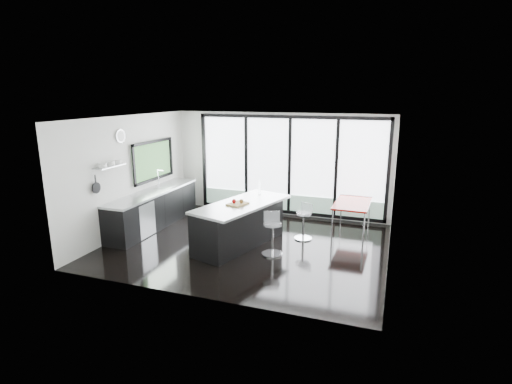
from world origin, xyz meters
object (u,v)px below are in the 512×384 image
at_px(bar_stool_near, 272,239).
at_px(bar_stool_far, 303,226).
at_px(island, 240,223).
at_px(red_table, 352,217).

relative_size(bar_stool_near, bar_stool_far, 1.08).
bearing_deg(bar_stool_far, island, -128.66).
bearing_deg(red_table, bar_stool_near, -125.56).
bearing_deg(red_table, island, -143.35).
distance_m(bar_stool_far, red_table, 1.30).
xyz_separation_m(island, red_table, (2.25, 1.67, -0.12)).
bearing_deg(bar_stool_near, red_table, 32.59).
xyz_separation_m(bar_stool_far, red_table, (0.99, 0.83, 0.05)).
bearing_deg(bar_stool_far, red_table, 57.59).
height_order(bar_stool_near, bar_stool_far, bar_stool_near).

